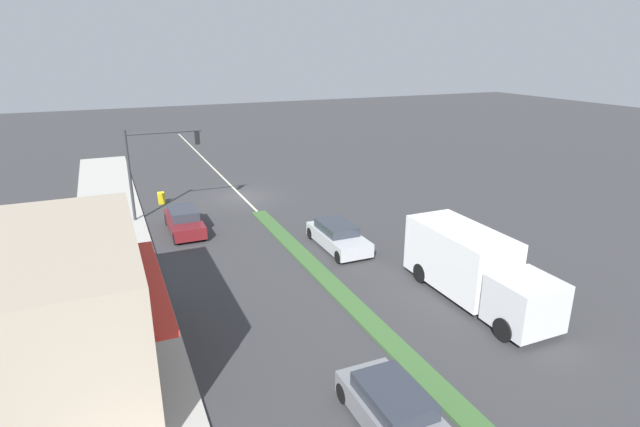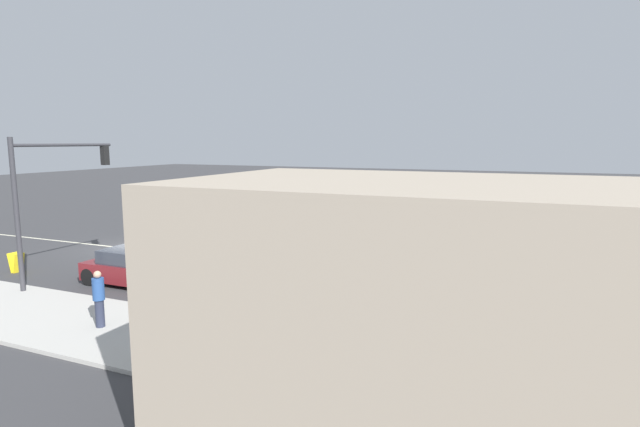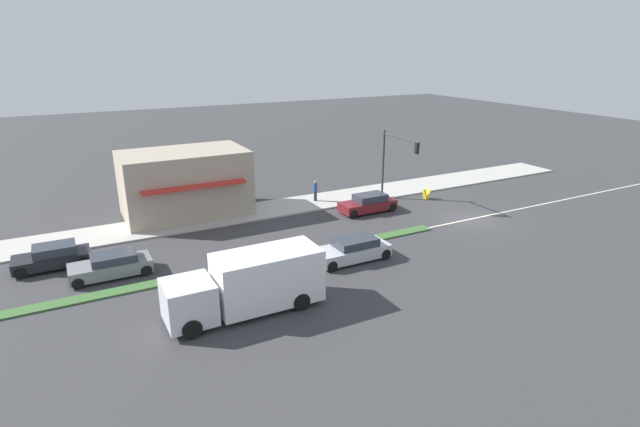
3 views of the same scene
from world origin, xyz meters
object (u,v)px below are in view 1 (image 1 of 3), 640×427
sedan_maroon (184,221)px  suv_grey (396,412)px  pedestrian (109,240)px  delivery_truck (473,267)px  sedan_silver (338,236)px  traffic_signal_main (153,158)px  warning_aframe_sign (162,198)px

sedan_maroon → suv_grey: (-2.80, 18.77, -0.04)m
pedestrian → delivery_truck: 17.81m
delivery_truck → sedan_silver: bearing=-69.4°
traffic_signal_main → suv_grey: 22.42m
sedan_silver → suv_grey: (4.40, 12.96, -0.03)m
pedestrian → suv_grey: bearing=113.0°
traffic_signal_main → pedestrian: size_ratio=3.29×
warning_aframe_sign → sedan_silver: 14.26m
traffic_signal_main → sedan_silver: size_ratio=1.23×
sedan_silver → suv_grey: 13.69m
traffic_signal_main → warning_aframe_sign: size_ratio=6.69×
sedan_maroon → warning_aframe_sign: bearing=-84.7°
warning_aframe_sign → suv_grey: (-3.37, 24.91, 0.21)m
sedan_silver → sedan_maroon: bearing=-38.9°
warning_aframe_sign → delivery_truck: (-10.57, 19.41, 1.04)m
warning_aframe_sign → sedan_maroon: (-0.57, 6.15, 0.24)m
traffic_signal_main → delivery_truck: 19.91m
warning_aframe_sign → sedan_silver: size_ratio=0.18×
delivery_truck → suv_grey: (7.20, 5.50, -0.83)m
warning_aframe_sign → suv_grey: size_ratio=0.20×
suv_grey → sedan_silver: bearing=-108.7°
pedestrian → warning_aframe_sign: (-3.55, -8.58, -0.59)m
warning_aframe_sign → traffic_signal_main: bearing=79.8°
warning_aframe_sign → sedan_maroon: bearing=95.3°
warning_aframe_sign → sedan_silver: bearing=123.0°
delivery_truck → sedan_maroon: 16.63m
traffic_signal_main → suv_grey: (-3.92, 21.83, -3.27)m
sedan_silver → sedan_maroon: (7.20, -5.80, 0.01)m
sedan_silver → suv_grey: size_ratio=1.06×
traffic_signal_main → sedan_silver: traffic_signal_main is taller
delivery_truck → sedan_maroon: size_ratio=1.71×
traffic_signal_main → warning_aframe_sign: bearing=-100.2°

